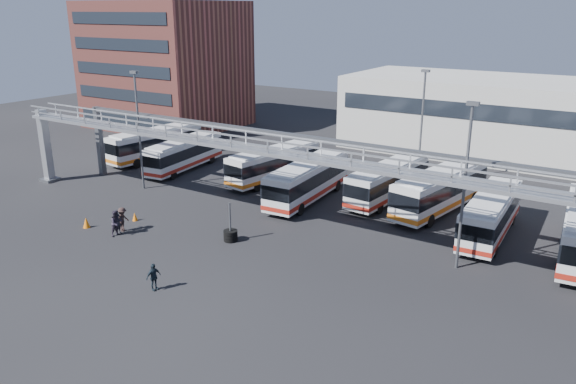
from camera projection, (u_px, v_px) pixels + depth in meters
The scene contains 21 objects.
ground at pixel (231, 264), 34.95m from camera, with size 140.00×140.00×0.00m, color black.
gantry at pixel (282, 158), 37.93m from camera, with size 51.40×5.15×7.10m.
apartment_building at pixel (166, 65), 73.83m from camera, with size 18.00×15.00×16.00m, color brown.
warehouse at pixel (549, 121), 58.02m from camera, with size 42.00×14.00×8.00m, color #9E9E99.
light_pole_left at pixel (138, 124), 47.73m from camera, with size 0.70×0.35×10.21m.
light_pole_mid at pixel (465, 178), 32.64m from camera, with size 0.70×0.35×10.21m.
light_pole_back at pixel (422, 122), 48.74m from camera, with size 0.70×0.35×10.21m.
bus_0 at pixel (156, 143), 58.34m from camera, with size 3.58×10.90×3.25m.
bus_1 at pixel (184, 153), 54.71m from camera, with size 3.36×10.19×3.04m.
bus_3 at pixel (274, 163), 51.09m from camera, with size 4.05×10.40×3.08m.
bus_4 at pixel (308, 179), 45.92m from camera, with size 3.09×10.86×3.26m.
bus_5 at pixel (388, 180), 45.96m from camera, with size 3.31×10.34×3.09m.
bus_6 at pixel (440, 189), 43.38m from camera, with size 4.40×11.20×3.32m.
bus_7 at pixel (491, 214), 38.61m from camera, with size 2.72×10.20×3.07m.
pedestrian_a at pixel (117, 222), 39.32m from camera, with size 0.65×0.43×1.78m, color black.
pedestrian_b at pixel (116, 223), 39.03m from camera, with size 0.89×0.70×1.84m, color #2B2432.
pedestrian_c at pixel (123, 219), 39.80m from camera, with size 1.15×0.66×1.77m, color #2E201E.
pedestrian_d at pixel (154, 277), 31.49m from camera, with size 0.94×0.39×1.61m, color #1A252F.
cone_left at pixel (86, 222), 40.59m from camera, with size 0.50×0.50×0.79m, color orange.
cone_right at pixel (135, 217), 41.95m from camera, with size 0.39×0.39×0.62m, color orange.
tire_stack at pixel (230, 235), 38.25m from camera, with size 0.96×0.96×2.75m.
Camera 1 is at (20.07, -24.91, 15.20)m, focal length 35.00 mm.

